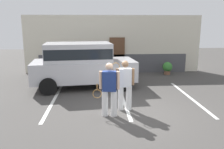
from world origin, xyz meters
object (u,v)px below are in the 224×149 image
Objects in this scene: tennis_player_woman at (125,85)px; potted_plant_by_porch at (167,68)px; parked_suv at (82,63)px; tennis_player_man at (109,89)px.

tennis_player_woman is 2.34× the size of potted_plant_by_porch.
parked_suv reaches higher than tennis_player_woman.
tennis_player_man is 6.97m from potted_plant_by_porch.
parked_suv is 3.38m from tennis_player_woman.
parked_suv is 3.63m from tennis_player_man.
potted_plant_by_porch is (3.70, 5.89, -0.49)m from tennis_player_man.
potted_plant_by_porch is (4.75, 2.42, -0.74)m from parked_suv.
tennis_player_man reaches higher than potted_plant_by_porch.
tennis_player_man is (1.05, -3.47, -0.25)m from parked_suv.
tennis_player_woman is at bearing -120.32° from potted_plant_by_porch.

